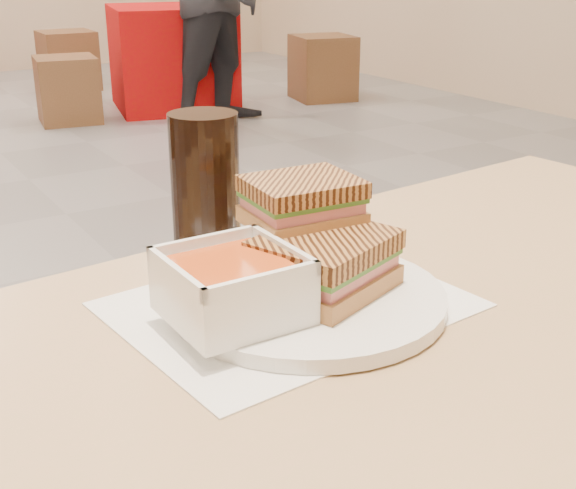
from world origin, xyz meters
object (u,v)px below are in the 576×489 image
main_table (443,428)px  plate (309,298)px  bg_chair_1l (68,90)px  cola_glass (205,186)px  bg_chair_2r (68,60)px  bg_table_1 (172,58)px  soup_bowl (233,289)px  bg_chair_1r (323,68)px  panini_lower (325,263)px

main_table → plate: 0.19m
bg_chair_1l → cola_glass: bearing=-104.1°
bg_chair_1l → bg_chair_2r: bg_chair_2r is taller
plate → bg_chair_2r: plate is taller
bg_chair_1l → bg_table_1: bearing=6.8°
cola_glass → soup_bowl: bearing=-109.3°
bg_chair_1r → bg_chair_2r: bg_chair_1r is taller
main_table → bg_table_1: main_table is taller
bg_chair_1r → bg_chair_1l: bearing=174.0°
plate → cola_glass: size_ratio=1.64×
main_table → bg_chair_2r: bearing=77.0°
panini_lower → bg_table_1: panini_lower is taller
bg_chair_1r → bg_chair_2r: size_ratio=1.08×
panini_lower → bg_chair_1r: 5.23m
bg_chair_2r → panini_lower: bearing=-104.0°
panini_lower → bg_chair_1l: 4.65m
main_table → soup_bowl: bearing=151.2°
bg_chair_1l → main_table: bearing=-101.9°
plate → cola_glass: bearing=97.5°
plate → bg_chair_1l: plate is taller
soup_bowl → cola_glass: cola_glass is taller
panini_lower → bg_chair_1l: panini_lower is taller
panini_lower → cola_glass: size_ratio=0.94×
plate → panini_lower: panini_lower is taller
plate → soup_bowl: bearing=-174.5°
panini_lower → cola_glass: 0.19m
bg_chair_1l → bg_chair_2r: bearing=72.8°
main_table → soup_bowl: soup_bowl is taller
bg_chair_2r → plate: bearing=-104.1°
soup_bowl → bg_table_1: bearing=67.1°
main_table → bg_chair_1r: 5.26m
soup_bowl → cola_glass: 0.20m
main_table → panini_lower: 0.20m
main_table → cola_glass: size_ratio=7.57×
plate → bg_table_1: bearing=68.0°
plate → main_table: bearing=-49.8°
main_table → bg_chair_2r: (1.35, 5.83, -0.41)m
plate → panini_lower: bearing=-16.3°
main_table → bg_table_1: 5.02m
plate → soup_bowl: size_ratio=2.33×
soup_bowl → bg_chair_2r: soup_bowl is taller
main_table → bg_chair_1r: size_ratio=2.56×
main_table → plate: size_ratio=4.62×
cola_glass → bg_chair_1l: size_ratio=0.39×
soup_bowl → bg_chair_1l: size_ratio=0.27×
bg_chair_1l → plate: bearing=-103.3°
main_table → cola_glass: 0.37m
bg_chair_2r → soup_bowl: bearing=-105.0°
soup_bowl → cola_glass: bearing=70.7°
plate → soup_bowl: 0.10m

